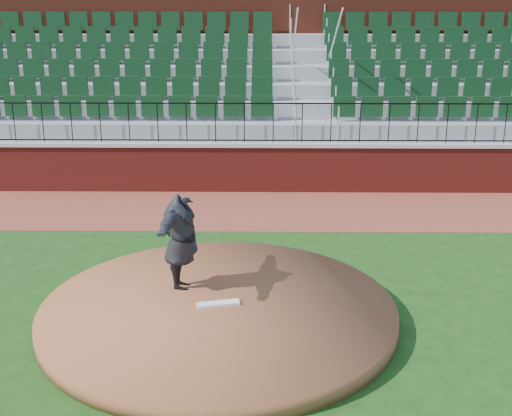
{
  "coord_description": "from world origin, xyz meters",
  "views": [
    {
      "loc": [
        0.15,
        -10.07,
        5.05
      ],
      "look_at": [
        0.0,
        1.5,
        1.3
      ],
      "focal_mm": 47.51,
      "sensor_mm": 36.0,
      "label": 1
    }
  ],
  "objects": [
    {
      "name": "concourse_wall",
      "position": [
        0.0,
        12.52,
        2.75
      ],
      "size": [
        34.0,
        0.5,
        5.5
      ],
      "primitive_type": "cube",
      "color": "maroon",
      "rests_on": "ground"
    },
    {
      "name": "seating_stands",
      "position": [
        0.0,
        9.72,
        2.3
      ],
      "size": [
        34.0,
        5.1,
        4.6
      ],
      "primitive_type": null,
      "color": "gray",
      "rests_on": "ground"
    },
    {
      "name": "pitchers_mound",
      "position": [
        -0.58,
        -0.3,
        0.12
      ],
      "size": [
        5.68,
        5.68,
        0.25
      ],
      "primitive_type": "cylinder",
      "color": "brown",
      "rests_on": "ground"
    },
    {
      "name": "pitching_rubber",
      "position": [
        -0.58,
        -0.3,
        0.27
      ],
      "size": [
        0.7,
        0.33,
        0.05
      ],
      "primitive_type": "cube",
      "rotation": [
        0.0,
        0.0,
        0.24
      ],
      "color": "white",
      "rests_on": "pitchers_mound"
    },
    {
      "name": "wall_railing",
      "position": [
        0.0,
        7.0,
        1.8
      ],
      "size": [
        34.0,
        0.05,
        1.0
      ],
      "primitive_type": null,
      "color": "black",
      "rests_on": "wall_cap"
    },
    {
      "name": "field_wall",
      "position": [
        0.0,
        7.0,
        0.6
      ],
      "size": [
        34.0,
        0.35,
        1.2
      ],
      "primitive_type": "cube",
      "color": "maroon",
      "rests_on": "ground"
    },
    {
      "name": "ground",
      "position": [
        0.0,
        0.0,
        0.0
      ],
      "size": [
        90.0,
        90.0,
        0.0
      ],
      "primitive_type": "plane",
      "color": "#184012",
      "rests_on": "ground"
    },
    {
      "name": "warning_track",
      "position": [
        0.0,
        5.4,
        0.01
      ],
      "size": [
        34.0,
        3.2,
        0.01
      ],
      "primitive_type": "cube",
      "color": "brown",
      "rests_on": "ground"
    },
    {
      "name": "pitcher",
      "position": [
        -1.23,
        0.37,
        1.07
      ],
      "size": [
        0.73,
        2.06,
        1.65
      ],
      "primitive_type": "imported",
      "rotation": [
        0.0,
        0.0,
        1.48
      ],
      "color": "black",
      "rests_on": "pitchers_mound"
    },
    {
      "name": "wall_cap",
      "position": [
        0.0,
        7.0,
        1.25
      ],
      "size": [
        34.0,
        0.45,
        0.1
      ],
      "primitive_type": "cube",
      "color": "#B7B7B7",
      "rests_on": "field_wall"
    }
  ]
}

